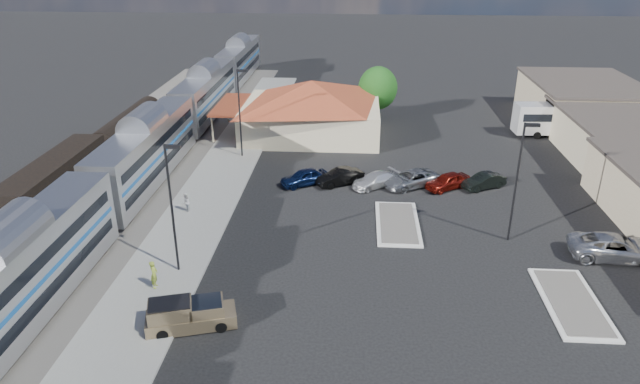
# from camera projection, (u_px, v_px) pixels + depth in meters

# --- Properties ---
(ground) EXTENTS (280.00, 280.00, 0.00)m
(ground) POSITION_uv_depth(u_px,v_px,m) (346.00, 235.00, 42.93)
(ground) COLOR black
(ground) RESTS_ON ground
(railbed) EXTENTS (16.00, 100.00, 0.12)m
(railbed) POSITION_uv_depth(u_px,v_px,m) (116.00, 185.00, 51.50)
(railbed) COLOR #4C4944
(railbed) RESTS_ON ground
(platform) EXTENTS (5.50, 92.00, 0.18)m
(platform) POSITION_uv_depth(u_px,v_px,m) (208.00, 196.00, 49.11)
(platform) COLOR gray
(platform) RESTS_ON ground
(passenger_train) EXTENTS (3.00, 104.00, 5.55)m
(passenger_train) POSITION_uv_depth(u_px,v_px,m) (147.00, 154.00, 50.75)
(passenger_train) COLOR silver
(passenger_train) RESTS_ON ground
(freight_cars) EXTENTS (2.80, 46.00, 4.00)m
(freight_cars) POSITION_uv_depth(u_px,v_px,m) (55.00, 185.00, 46.81)
(freight_cars) COLOR black
(freight_cars) RESTS_ON ground
(station_depot) EXTENTS (18.35, 12.24, 6.20)m
(station_depot) POSITION_uv_depth(u_px,v_px,m) (311.00, 108.00, 63.84)
(station_depot) COLOR beige
(station_depot) RESTS_ON ground
(traffic_island_south) EXTENTS (3.30, 7.50, 0.21)m
(traffic_island_south) POSITION_uv_depth(u_px,v_px,m) (398.00, 223.00, 44.46)
(traffic_island_south) COLOR silver
(traffic_island_south) RESTS_ON ground
(traffic_island_north) EXTENTS (3.30, 7.50, 0.21)m
(traffic_island_north) POSITION_uv_depth(u_px,v_px,m) (572.00, 302.00, 34.72)
(traffic_island_north) COLOR silver
(traffic_island_north) RESTS_ON ground
(lamp_plat_s) EXTENTS (1.08, 0.25, 9.00)m
(lamp_plat_s) POSITION_uv_depth(u_px,v_px,m) (172.00, 199.00, 35.97)
(lamp_plat_s) COLOR black
(lamp_plat_s) RESTS_ON ground
(lamp_plat_n) EXTENTS (1.08, 0.25, 9.00)m
(lamp_plat_n) POSITION_uv_depth(u_px,v_px,m) (240.00, 106.00, 56.04)
(lamp_plat_n) COLOR black
(lamp_plat_n) RESTS_ON ground
(lamp_lot) EXTENTS (1.08, 0.25, 9.00)m
(lamp_lot) POSITION_uv_depth(u_px,v_px,m) (519.00, 173.00, 40.02)
(lamp_lot) COLOR black
(lamp_lot) RESTS_ON ground
(tree_depot) EXTENTS (4.71, 4.71, 6.63)m
(tree_depot) POSITION_uv_depth(u_px,v_px,m) (378.00, 88.00, 68.48)
(tree_depot) COLOR #382314
(tree_depot) RESTS_ON ground
(pickup_truck) EXTENTS (5.34, 3.18, 1.74)m
(pickup_truck) POSITION_uv_depth(u_px,v_px,m) (191.00, 315.00, 32.37)
(pickup_truck) COLOR #96805C
(pickup_truck) RESTS_ON ground
(suv) EXTENTS (6.40, 3.32, 1.72)m
(suv) POSITION_uv_depth(u_px,v_px,m) (616.00, 247.00, 39.40)
(suv) COLOR #AFB1B7
(suv) RESTS_ON ground
(coach_bus) EXTENTS (11.57, 3.22, 3.67)m
(coach_bus) POSITION_uv_depth(u_px,v_px,m) (566.00, 118.00, 63.75)
(coach_bus) COLOR white
(coach_bus) RESTS_ON ground
(person_a) EXTENTS (0.50, 0.71, 1.86)m
(person_a) POSITION_uv_depth(u_px,v_px,m) (154.00, 274.00, 35.76)
(person_a) COLOR #9DB638
(person_a) RESTS_ON platform
(person_b) EXTENTS (0.72, 0.86, 1.58)m
(person_b) POSITION_uv_depth(u_px,v_px,m) (186.00, 202.00, 45.88)
(person_b) COLOR silver
(person_b) RESTS_ON platform
(parked_car_a) EXTENTS (4.63, 3.70, 1.48)m
(parked_car_a) POSITION_uv_depth(u_px,v_px,m) (304.00, 177.00, 51.37)
(parked_car_a) COLOR #0C193F
(parked_car_a) RESTS_ON ground
(parked_car_b) EXTENTS (4.57, 3.54, 1.45)m
(parked_car_b) POSITION_uv_depth(u_px,v_px,m) (340.00, 177.00, 51.45)
(parked_car_b) COLOR black
(parked_car_b) RESTS_ON ground
(parked_car_c) EXTENTS (4.73, 4.11, 1.31)m
(parked_car_c) POSITION_uv_depth(u_px,v_px,m) (375.00, 180.00, 51.00)
(parked_car_c) COLOR silver
(parked_car_c) RESTS_ON ground
(parked_car_d) EXTENTS (5.76, 4.72, 1.46)m
(parked_car_d) POSITION_uv_depth(u_px,v_px,m) (411.00, 179.00, 51.05)
(parked_car_d) COLOR gray
(parked_car_d) RESTS_ON ground
(parked_car_e) EXTENTS (4.47, 3.73, 1.44)m
(parked_car_e) POSITION_uv_depth(u_px,v_px,m) (448.00, 181.00, 50.58)
(parked_car_e) COLOR maroon
(parked_car_e) RESTS_ON ground
(parked_car_f) EXTENTS (4.28, 3.23, 1.35)m
(parked_car_f) POSITION_uv_depth(u_px,v_px,m) (484.00, 181.00, 50.68)
(parked_car_f) COLOR black
(parked_car_f) RESTS_ON ground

